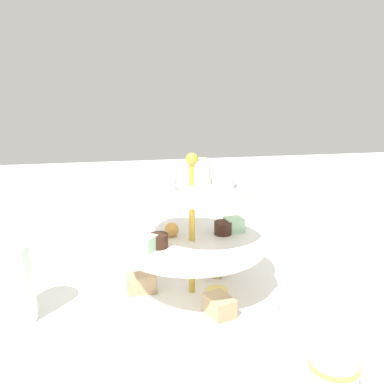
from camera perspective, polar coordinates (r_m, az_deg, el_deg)
name	(u,v)px	position (r m, az deg, el deg)	size (l,w,h in m)	color
ground_plane	(192,297)	(0.80, 0.00, -12.96)	(2.40, 2.40, 0.00)	white
tiered_serving_stand	(192,254)	(0.76, 0.03, -7.76)	(0.29, 0.29, 0.25)	white
water_glass_tall_right	(12,283)	(0.75, -21.58, -10.48)	(0.07, 0.07, 0.12)	silver
water_glass_short_left	(371,314)	(0.72, 21.44, -14.03)	(0.06, 0.06, 0.08)	silver
teacup_with_saucer	(332,381)	(0.60, 17.13, -21.60)	(0.09, 0.09, 0.05)	white
butter_knife_left	(133,234)	(1.08, -7.34, -5.17)	(0.17, 0.01, 0.00)	silver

